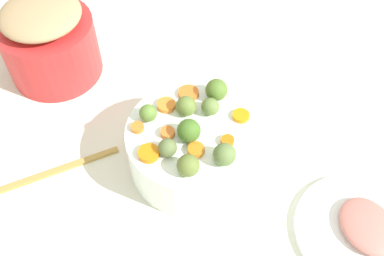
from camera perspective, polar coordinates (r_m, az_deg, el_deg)
The scene contains 23 objects.
tabletop at distance 0.89m, azimuth -2.04°, elevation -6.60°, with size 2.40×2.40×0.02m, color silver.
serving_bowl_carrots at distance 0.85m, azimuth -0.00°, elevation -2.54°, with size 0.25×0.25×0.11m, color white.
metal_pot at distance 1.06m, azimuth -17.66°, elevation 9.79°, with size 0.21×0.21×0.14m, color red.
stuffing_mound at distance 1.00m, azimuth -18.98°, elevation 13.64°, with size 0.17×0.17×0.05m, color tan.
carrot_slice_0 at distance 0.79m, azimuth 4.59°, elevation -1.67°, with size 0.02×0.02×0.01m, color orange.
carrot_slice_1 at distance 0.84m, azimuth -3.33°, elevation 2.97°, with size 0.04×0.04×0.01m, color orange.
carrot_slice_2 at distance 0.81m, azimuth -7.03°, elevation 0.07°, with size 0.02×0.02×0.01m, color orange.
carrot_slice_3 at distance 0.86m, azimuth -0.46°, elevation 4.50°, with size 0.04×0.04×0.01m, color orange.
carrot_slice_4 at distance 0.78m, azimuth 0.53°, elevation -2.84°, with size 0.03×0.03×0.01m, color orange.
carrot_slice_5 at distance 0.83m, azimuth 6.32°, elevation 1.58°, with size 0.03×0.03×0.01m, color orange.
carrot_slice_6 at distance 0.80m, azimuth -3.15°, elevation -0.62°, with size 0.03×0.03×0.01m, color orange.
carrot_slice_7 at distance 0.78m, azimuth -5.58°, elevation -3.26°, with size 0.04×0.04×0.01m, color orange.
brussels_sprout_0 at distance 0.74m, azimuth -0.49°, elevation -4.84°, with size 0.04×0.04×0.04m, color olive.
brussels_sprout_1 at distance 0.76m, azimuth 4.21°, elevation -3.40°, with size 0.04×0.04×0.04m, color #5D763F.
brussels_sprout_2 at distance 0.77m, azimuth -3.19°, elevation -2.53°, with size 0.03×0.03×0.03m, color #5B6D3D.
brussels_sprout_3 at distance 0.84m, azimuth 3.16°, elevation 4.92°, with size 0.04×0.04×0.04m, color #51742B.
brussels_sprout_4 at distance 0.78m, azimuth -0.41°, elevation -0.34°, with size 0.04×0.04×0.04m, color #436C24.
brussels_sprout_5 at distance 0.82m, azimuth -5.67°, elevation 1.94°, with size 0.03×0.03×0.03m, color olive.
brussels_sprout_6 at distance 0.82m, azimuth 2.35°, elevation 2.77°, with size 0.03×0.03×0.03m, color olive.
brussels_sprout_7 at distance 0.82m, azimuth -0.77°, elevation 2.84°, with size 0.04×0.04×0.04m, color olive.
wooden_spoon at distance 0.93m, azimuth -22.37°, elevation -7.00°, with size 0.18×0.29×0.01m.
ham_plate at distance 0.87m, azimuth 20.77°, elevation -12.41°, with size 0.23×0.23×0.01m, color white.
ham_slice_main at distance 0.86m, azimuth 21.67°, elevation -11.61°, with size 0.11×0.10×0.02m, color #C5746B.
Camera 1 is at (-0.29, 0.34, 0.77)m, focal length 41.45 mm.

